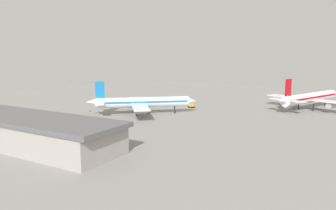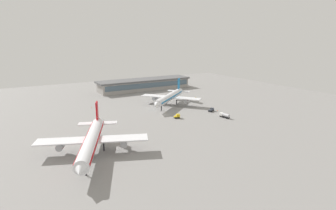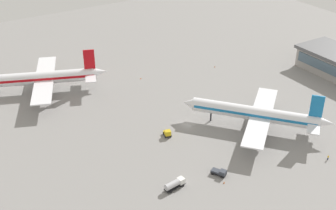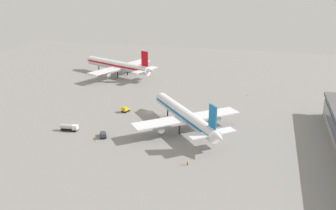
{
  "view_description": "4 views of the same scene",
  "coord_description": "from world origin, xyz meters",
  "px_view_note": "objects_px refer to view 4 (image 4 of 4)",
  "views": [
    {
      "loc": [
        70.19,
        -140.26,
        28.09
      ],
      "look_at": [
        -9.33,
        -2.34,
        2.47
      ],
      "focal_mm": 34.87,
      "sensor_mm": 36.0,
      "label": 1
    },
    {
      "loc": [
        73.11,
        130.9,
        43.16
      ],
      "look_at": [
        0.89,
        4.98,
        6.95
      ],
      "focal_mm": 28.59,
      "sensor_mm": 36.0,
      "label": 2
    },
    {
      "loc": [
        -108.13,
        75.74,
        81.62
      ],
      "look_at": [
        5.43,
        4.37,
        6.5
      ],
      "focal_mm": 48.02,
      "sensor_mm": 36.0,
      "label": 3
    },
    {
      "loc": [
        -135.97,
        -45.25,
        53.57
      ],
      "look_at": [
        5.07,
        -6.69,
        2.02
      ],
      "focal_mm": 39.65,
      "sensor_mm": 36.0,
      "label": 4
    }
  ],
  "objects_px": {
    "baggage_tug": "(125,109)",
    "safety_cone_near_gate": "(95,140)",
    "airplane_at_gate": "(185,115)",
    "pushback_tractor": "(103,135)",
    "airplane_taxiing": "(118,65)",
    "ground_crew_worker": "(187,162)",
    "fuel_truck": "(69,127)",
    "safety_cone_mid_apron": "(247,95)",
    "safety_cone_far_side": "(181,86)"
  },
  "relations": [
    {
      "from": "safety_cone_near_gate",
      "to": "safety_cone_mid_apron",
      "type": "relative_size",
      "value": 1.0
    },
    {
      "from": "airplane_at_gate",
      "to": "safety_cone_far_side",
      "type": "bearing_deg",
      "value": -24.97
    },
    {
      "from": "airplane_at_gate",
      "to": "fuel_truck",
      "type": "xyz_separation_m",
      "value": [
        -11.97,
        40.32,
        -4.23
      ]
    },
    {
      "from": "baggage_tug",
      "to": "safety_cone_mid_apron",
      "type": "bearing_deg",
      "value": 143.77
    },
    {
      "from": "airplane_at_gate",
      "to": "ground_crew_worker",
      "type": "xyz_separation_m",
      "value": [
        -25.68,
        -6.54,
        -4.77
      ]
    },
    {
      "from": "airplane_at_gate",
      "to": "safety_cone_mid_apron",
      "type": "height_order",
      "value": "airplane_at_gate"
    },
    {
      "from": "airplane_taxiing",
      "to": "pushback_tractor",
      "type": "xyz_separation_m",
      "value": [
        -79.0,
        -26.71,
        -4.9
      ]
    },
    {
      "from": "safety_cone_near_gate",
      "to": "safety_cone_mid_apron",
      "type": "bearing_deg",
      "value": -35.47
    },
    {
      "from": "airplane_at_gate",
      "to": "airplane_taxiing",
      "type": "height_order",
      "value": "airplane_taxiing"
    },
    {
      "from": "airplane_taxiing",
      "to": "ground_crew_worker",
      "type": "height_order",
      "value": "airplane_taxiing"
    },
    {
      "from": "airplane_at_gate",
      "to": "ground_crew_worker",
      "type": "bearing_deg",
      "value": 154.46
    },
    {
      "from": "safety_cone_far_side",
      "to": "airplane_at_gate",
      "type": "bearing_deg",
      "value": -165.15
    },
    {
      "from": "airplane_taxiing",
      "to": "ground_crew_worker",
      "type": "distance_m",
      "value": 108.5
    },
    {
      "from": "airplane_at_gate",
      "to": "baggage_tug",
      "type": "height_order",
      "value": "airplane_at_gate"
    },
    {
      "from": "airplane_taxiing",
      "to": "fuel_truck",
      "type": "distance_m",
      "value": 78.11
    },
    {
      "from": "ground_crew_worker",
      "to": "airplane_taxiing",
      "type": "bearing_deg",
      "value": -24.31
    },
    {
      "from": "fuel_truck",
      "to": "safety_cone_near_gate",
      "type": "height_order",
      "value": "fuel_truck"
    },
    {
      "from": "safety_cone_mid_apron",
      "to": "fuel_truck",
      "type": "bearing_deg",
      "value": 134.98
    },
    {
      "from": "airplane_at_gate",
      "to": "ground_crew_worker",
      "type": "distance_m",
      "value": 26.92
    },
    {
      "from": "baggage_tug",
      "to": "fuel_truck",
      "type": "xyz_separation_m",
      "value": [
        -23.55,
        12.37,
        0.23
      ]
    },
    {
      "from": "baggage_tug",
      "to": "safety_cone_near_gate",
      "type": "distance_m",
      "value": 29.31
    },
    {
      "from": "safety_cone_mid_apron",
      "to": "airplane_at_gate",
      "type": "bearing_deg",
      "value": 158.16
    },
    {
      "from": "airplane_at_gate",
      "to": "fuel_truck",
      "type": "relative_size",
      "value": 6.48
    },
    {
      "from": "pushback_tractor",
      "to": "fuel_truck",
      "type": "bearing_deg",
      "value": -125.36
    },
    {
      "from": "airplane_taxiing",
      "to": "ground_crew_worker",
      "type": "xyz_separation_m",
      "value": [
        -90.69,
        -59.36,
        -5.02
      ]
    },
    {
      "from": "pushback_tractor",
      "to": "safety_cone_mid_apron",
      "type": "xyz_separation_m",
      "value": [
        61.23,
        -45.05,
        -0.67
      ]
    },
    {
      "from": "baggage_tug",
      "to": "safety_cone_far_side",
      "type": "distance_m",
      "value": 44.64
    },
    {
      "from": "airplane_at_gate",
      "to": "fuel_truck",
      "type": "distance_m",
      "value": 42.27
    },
    {
      "from": "airplane_taxiing",
      "to": "ground_crew_worker",
      "type": "bearing_deg",
      "value": 145.32
    },
    {
      "from": "airplane_taxiing",
      "to": "safety_cone_mid_apron",
      "type": "bearing_deg",
      "value": -171.8
    },
    {
      "from": "airplane_at_gate",
      "to": "safety_cone_near_gate",
      "type": "relative_size",
      "value": 69.97
    },
    {
      "from": "airplane_taxiing",
      "to": "fuel_truck",
      "type": "height_order",
      "value": "airplane_taxiing"
    },
    {
      "from": "fuel_truck",
      "to": "ground_crew_worker",
      "type": "relative_size",
      "value": 3.88
    },
    {
      "from": "airplane_taxiing",
      "to": "safety_cone_near_gate",
      "type": "bearing_deg",
      "value": 129.23
    },
    {
      "from": "baggage_tug",
      "to": "fuel_truck",
      "type": "bearing_deg",
      "value": -11.19
    },
    {
      "from": "baggage_tug",
      "to": "ground_crew_worker",
      "type": "distance_m",
      "value": 50.77
    },
    {
      "from": "pushback_tractor",
      "to": "safety_cone_near_gate",
      "type": "relative_size",
      "value": 7.97
    },
    {
      "from": "airplane_at_gate",
      "to": "baggage_tug",
      "type": "bearing_deg",
      "value": 27.67
    },
    {
      "from": "fuel_truck",
      "to": "ground_crew_worker",
      "type": "distance_m",
      "value": 48.83
    },
    {
      "from": "airplane_at_gate",
      "to": "pushback_tractor",
      "type": "relative_size",
      "value": 8.78
    },
    {
      "from": "safety_cone_mid_apron",
      "to": "ground_crew_worker",
      "type": "bearing_deg",
      "value": 170.35
    },
    {
      "from": "pushback_tractor",
      "to": "baggage_tug",
      "type": "xyz_separation_m",
      "value": [
        25.58,
        1.84,
        0.19
      ]
    },
    {
      "from": "airplane_at_gate",
      "to": "safety_cone_mid_apron",
      "type": "xyz_separation_m",
      "value": [
        47.24,
        -18.94,
        -5.31
      ]
    },
    {
      "from": "pushback_tractor",
      "to": "airplane_taxiing",
      "type": "bearing_deg",
      "value": 171.44
    },
    {
      "from": "airplane_at_gate",
      "to": "airplane_taxiing",
      "type": "relative_size",
      "value": 0.83
    },
    {
      "from": "airplane_taxiing",
      "to": "baggage_tug",
      "type": "distance_m",
      "value": 59.12
    },
    {
      "from": "baggage_tug",
      "to": "safety_cone_near_gate",
      "type": "relative_size",
      "value": 6.01
    },
    {
      "from": "fuel_truck",
      "to": "safety_cone_far_side",
      "type": "relative_size",
      "value": 10.8
    },
    {
      "from": "airplane_taxiing",
      "to": "safety_cone_near_gate",
      "type": "relative_size",
      "value": 84.42
    },
    {
      "from": "pushback_tractor",
      "to": "baggage_tug",
      "type": "height_order",
      "value": "baggage_tug"
    }
  ]
}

